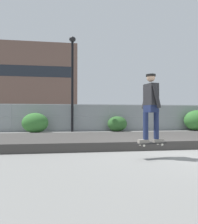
{
  "coord_description": "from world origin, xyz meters",
  "views": [
    {
      "loc": [
        -2.79,
        -5.43,
        1.07
      ],
      "look_at": [
        -1.5,
        3.55,
        1.23
      ],
      "focal_mm": 33.21,
      "sensor_mm": 36.0,
      "label": 1
    }
  ],
  "objects": [
    {
      "name": "shrub_center",
      "position": [
        0.43,
        8.32,
        0.52
      ],
      "size": [
        1.33,
        1.09,
        1.03
      ],
      "color": "#2D5B28",
      "rests_on": "ground_plane"
    },
    {
      "name": "library_building",
      "position": [
        -13.33,
        47.46,
        8.92
      ],
      "size": [
        24.64,
        10.19,
        17.83
      ],
      "color": "brown",
      "rests_on": "ground_plane"
    },
    {
      "name": "skater",
      "position": [
        -0.76,
        -0.48,
        1.38
      ],
      "size": [
        0.73,
        0.61,
        1.74
      ],
      "color": "gray",
      "rests_on": "skateboard"
    },
    {
      "name": "street_lamp",
      "position": [
        -2.6,
        8.44,
        3.99
      ],
      "size": [
        0.44,
        0.44,
        6.36
      ],
      "color": "black",
      "rests_on": "ground_plane"
    },
    {
      "name": "parked_car_near",
      "position": [
        -3.08,
        11.06,
        0.84
      ],
      "size": [
        4.44,
        2.02,
        1.66
      ],
      "color": "black",
      "rests_on": "ground_plane"
    },
    {
      "name": "gravel_berm",
      "position": [
        0.0,
        2.54,
        0.14
      ],
      "size": [
        12.66,
        3.88,
        0.28
      ],
      "primitive_type": "cube",
      "color": "#3D3A38",
      "rests_on": "ground_plane"
    },
    {
      "name": "ground_plane",
      "position": [
        0.0,
        0.0,
        0.0
      ],
      "size": [
        120.0,
        120.0,
        0.0
      ],
      "primitive_type": "plane",
      "color": "slate"
    },
    {
      "name": "chain_fence",
      "position": [
        0.0,
        8.8,
        0.93
      ],
      "size": [
        26.46,
        0.06,
        1.85
      ],
      "color": "gray",
      "rests_on": "ground_plane"
    },
    {
      "name": "shrub_right",
      "position": [
        6.28,
        8.25,
        0.73
      ],
      "size": [
        1.89,
        1.55,
        1.46
      ],
      "color": "#336B2D",
      "rests_on": "ground_plane"
    },
    {
      "name": "skateboard",
      "position": [
        -0.76,
        -0.48,
        0.38
      ],
      "size": [
        0.82,
        0.35,
        0.07
      ],
      "color": "black"
    },
    {
      "name": "shrub_left",
      "position": [
        -4.9,
        7.86,
        0.62
      ],
      "size": [
        1.61,
        1.31,
        1.24
      ],
      "color": "#336B2D",
      "rests_on": "ground_plane"
    }
  ]
}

